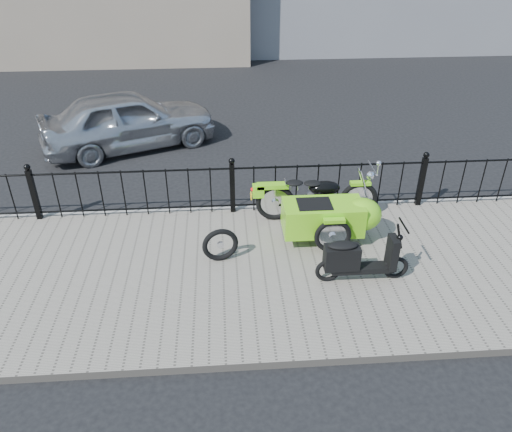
{
  "coord_description": "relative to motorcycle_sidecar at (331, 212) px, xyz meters",
  "views": [
    {
      "loc": [
        -0.15,
        -6.69,
        4.82
      ],
      "look_at": [
        0.33,
        -0.1,
        0.84
      ],
      "focal_mm": 35.0,
      "sensor_mm": 36.0,
      "label": 1
    }
  ],
  "objects": [
    {
      "name": "ground",
      "position": [
        -1.62,
        -0.34,
        -0.59
      ],
      "size": [
        120.0,
        120.0,
        0.0
      ],
      "primitive_type": "plane",
      "color": "black",
      "rests_on": "ground"
    },
    {
      "name": "spare_tire",
      "position": [
        -1.86,
        -0.56,
        -0.19
      ],
      "size": [
        0.58,
        0.19,
        0.58
      ],
      "primitive_type": "torus",
      "rotation": [
        1.57,
        0.0,
        0.19
      ],
      "color": "black",
      "rests_on": "sidewalk"
    },
    {
      "name": "motorcycle_sidecar",
      "position": [
        0.0,
        0.0,
        0.0
      ],
      "size": [
        2.28,
        1.48,
        0.98
      ],
      "color": "black",
      "rests_on": "sidewalk"
    },
    {
      "name": "curb",
      "position": [
        -1.62,
        1.1,
        -0.53
      ],
      "size": [
        30.0,
        0.1,
        0.12
      ],
      "primitive_type": "cube",
      "color": "gray",
      "rests_on": "ground"
    },
    {
      "name": "scooter",
      "position": [
        0.14,
        -1.21,
        -0.1
      ],
      "size": [
        1.41,
        0.41,
        0.96
      ],
      "color": "black",
      "rests_on": "sidewalk"
    },
    {
      "name": "sidewalk",
      "position": [
        -1.62,
        -0.84,
        -0.53
      ],
      "size": [
        30.0,
        3.8,
        0.12
      ],
      "primitive_type": "cube",
      "color": "gray",
      "rests_on": "ground"
    },
    {
      "name": "iron_fence",
      "position": [
        -1.62,
        0.96,
        -0.01
      ],
      "size": [
        14.11,
        0.11,
        1.08
      ],
      "color": "black",
      "rests_on": "sidewalk"
    },
    {
      "name": "sedan_car",
      "position": [
        -3.96,
        4.42,
        0.1
      ],
      "size": [
        4.37,
        3.06,
        1.38
      ],
      "primitive_type": "imported",
      "rotation": [
        0.0,
        0.0,
        1.96
      ],
      "color": "#B0B2B8",
      "rests_on": "ground"
    }
  ]
}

